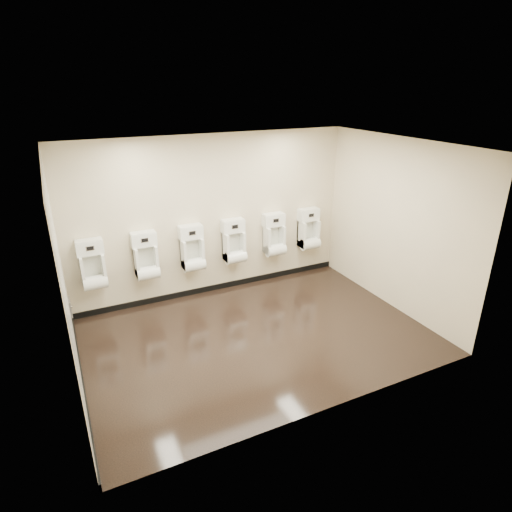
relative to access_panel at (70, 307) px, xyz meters
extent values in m
cube|color=black|center=(2.48, -1.20, -0.50)|extent=(5.00, 3.50, 0.00)
cube|color=white|center=(2.48, -1.20, 2.30)|extent=(5.00, 3.50, 0.00)
cube|color=beige|center=(2.48, 0.55, 0.90)|extent=(5.00, 0.02, 2.80)
cube|color=beige|center=(2.48, -2.95, 0.90)|extent=(5.00, 0.02, 2.80)
cube|color=beige|center=(-0.02, -1.20, 0.90)|extent=(0.02, 3.50, 2.80)
cube|color=beige|center=(4.98, -1.20, 0.90)|extent=(0.02, 3.50, 2.80)
cube|color=silver|center=(-0.01, -1.20, 0.90)|extent=(0.01, 3.50, 2.80)
cube|color=black|center=(2.48, 0.54, -0.45)|extent=(5.00, 0.02, 0.10)
cube|color=black|center=(-0.01, -1.20, -0.45)|extent=(0.02, 3.50, 0.10)
cube|color=#9E9EA3|center=(0.00, 0.00, 0.00)|extent=(0.03, 0.25, 0.25)
cylinder|color=silver|center=(0.02, 0.00, 0.00)|extent=(0.02, 0.04, 0.04)
cube|color=white|center=(0.42, 0.42, 0.34)|extent=(0.36, 0.26, 0.51)
cube|color=silver|center=(0.42, 0.50, 0.38)|extent=(0.27, 0.01, 0.39)
cylinder|color=white|center=(0.42, 0.35, 0.16)|extent=(0.36, 0.22, 0.22)
cube|color=white|center=(0.42, 0.45, 0.71)|extent=(0.40, 0.19, 0.22)
cube|color=black|center=(0.42, 0.35, 0.73)|extent=(0.10, 0.01, 0.06)
cube|color=silver|center=(0.42, 0.36, 0.73)|extent=(0.12, 0.01, 0.08)
cylinder|color=silver|center=(0.62, 0.45, 0.71)|extent=(0.01, 0.03, 0.03)
cube|color=white|center=(1.24, 0.42, 0.34)|extent=(0.36, 0.26, 0.51)
cube|color=silver|center=(1.24, 0.50, 0.38)|extent=(0.27, 0.01, 0.39)
cylinder|color=white|center=(1.24, 0.35, 0.16)|extent=(0.36, 0.22, 0.22)
cube|color=white|center=(1.24, 0.45, 0.71)|extent=(0.40, 0.19, 0.22)
cube|color=black|center=(1.24, 0.35, 0.73)|extent=(0.10, 0.01, 0.06)
cube|color=silver|center=(1.24, 0.36, 0.73)|extent=(0.12, 0.01, 0.08)
cylinder|color=silver|center=(1.45, 0.45, 0.71)|extent=(0.01, 0.03, 0.03)
cube|color=white|center=(2.03, 0.42, 0.34)|extent=(0.36, 0.26, 0.51)
cube|color=silver|center=(2.03, 0.50, 0.38)|extent=(0.27, 0.01, 0.39)
cylinder|color=white|center=(2.03, 0.35, 0.16)|extent=(0.36, 0.22, 0.22)
cube|color=white|center=(2.03, 0.45, 0.71)|extent=(0.40, 0.19, 0.22)
cube|color=black|center=(2.03, 0.35, 0.73)|extent=(0.10, 0.01, 0.06)
cube|color=silver|center=(2.03, 0.36, 0.73)|extent=(0.12, 0.01, 0.08)
cylinder|color=silver|center=(2.24, 0.45, 0.71)|extent=(0.01, 0.03, 0.03)
cube|color=white|center=(2.80, 0.42, 0.34)|extent=(0.36, 0.26, 0.51)
cube|color=silver|center=(2.80, 0.50, 0.38)|extent=(0.27, 0.01, 0.39)
cylinder|color=white|center=(2.80, 0.35, 0.16)|extent=(0.36, 0.22, 0.22)
cube|color=white|center=(2.80, 0.45, 0.71)|extent=(0.40, 0.19, 0.22)
cube|color=black|center=(2.80, 0.35, 0.73)|extent=(0.10, 0.01, 0.06)
cube|color=silver|center=(2.80, 0.36, 0.73)|extent=(0.12, 0.01, 0.08)
cylinder|color=silver|center=(3.01, 0.45, 0.71)|extent=(0.01, 0.03, 0.03)
cube|color=white|center=(3.61, 0.42, 0.34)|extent=(0.36, 0.26, 0.51)
cube|color=silver|center=(3.61, 0.50, 0.38)|extent=(0.27, 0.01, 0.39)
cylinder|color=white|center=(3.61, 0.35, 0.16)|extent=(0.36, 0.22, 0.22)
cube|color=white|center=(3.61, 0.45, 0.71)|extent=(0.40, 0.19, 0.22)
cube|color=black|center=(3.61, 0.35, 0.73)|extent=(0.10, 0.01, 0.06)
cube|color=silver|center=(3.61, 0.36, 0.73)|extent=(0.12, 0.01, 0.08)
cylinder|color=silver|center=(3.82, 0.45, 0.71)|extent=(0.01, 0.03, 0.03)
cube|color=white|center=(4.37, 0.42, 0.34)|extent=(0.36, 0.26, 0.51)
cube|color=silver|center=(4.37, 0.50, 0.38)|extent=(0.27, 0.01, 0.39)
cylinder|color=white|center=(4.37, 0.35, 0.16)|extent=(0.36, 0.22, 0.22)
cube|color=white|center=(4.37, 0.45, 0.71)|extent=(0.40, 0.19, 0.22)
cube|color=black|center=(4.37, 0.35, 0.73)|extent=(0.10, 0.01, 0.06)
cube|color=silver|center=(4.37, 0.36, 0.73)|extent=(0.12, 0.01, 0.08)
cylinder|color=silver|center=(4.58, 0.45, 0.71)|extent=(0.01, 0.03, 0.03)
camera|label=1|loc=(0.05, -6.16, 3.08)|focal=30.00mm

